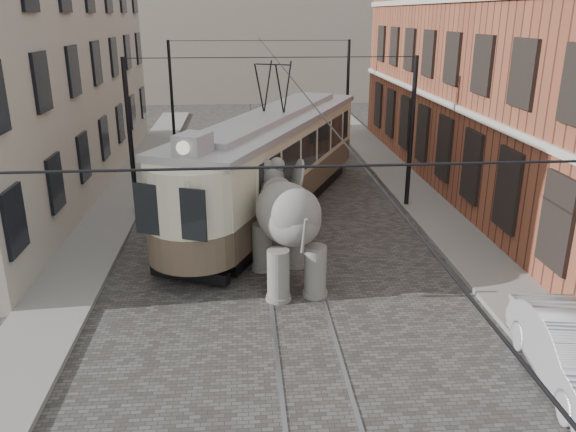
{
  "coord_description": "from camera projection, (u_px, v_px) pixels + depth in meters",
  "views": [
    {
      "loc": [
        -1.39,
        -15.85,
        7.47
      ],
      "look_at": [
        -0.17,
        -0.64,
        2.1
      ],
      "focal_mm": 35.96,
      "sensor_mm": 36.0,
      "label": 1
    }
  ],
  "objects": [
    {
      "name": "ground",
      "position": [
        292.0,
        274.0,
        17.48
      ],
      "size": [
        120.0,
        120.0,
        0.0
      ],
      "primitive_type": "plane",
      "color": "#474542"
    },
    {
      "name": "tram_rails",
      "position": [
        292.0,
        274.0,
        17.48
      ],
      "size": [
        1.54,
        80.0,
        0.02
      ],
      "primitive_type": null,
      "color": "slate",
      "rests_on": "ground"
    },
    {
      "name": "catenary",
      "position": [
        275.0,
        142.0,
        21.17
      ],
      "size": [
        11.0,
        30.2,
        6.0
      ],
      "primitive_type": null,
      "color": "black",
      "rests_on": "ground"
    },
    {
      "name": "sidewalk_right",
      "position": [
        484.0,
        265.0,
        17.91
      ],
      "size": [
        2.0,
        60.0,
        0.15
      ],
      "primitive_type": "cube",
      "color": "slate",
      "rests_on": "ground"
    },
    {
      "name": "elephant",
      "position": [
        288.0,
        229.0,
        16.46
      ],
      "size": [
        3.83,
        5.8,
        3.29
      ],
      "primitive_type": null,
      "rotation": [
        0.0,
        0.0,
        0.17
      ],
      "color": "#5D5B56",
      "rests_on": "ground"
    },
    {
      "name": "distant_block",
      "position": [
        254.0,
        19.0,
        52.77
      ],
      "size": [
        28.0,
        10.0,
        14.0
      ],
      "primitive_type": "cube",
      "color": "#9F9684",
      "rests_on": "ground"
    },
    {
      "name": "stucco_building",
      "position": [
        13.0,
        75.0,
        24.4
      ],
      "size": [
        7.0,
        24.0,
        10.0
      ],
      "primitive_type": "cube",
      "color": "#9F9684",
      "rests_on": "ground"
    },
    {
      "name": "brick_building",
      "position": [
        529.0,
        50.0,
        24.78
      ],
      "size": [
        8.0,
        26.0,
        12.0
      ],
      "primitive_type": "cube",
      "color": "brown",
      "rests_on": "ground"
    },
    {
      "name": "tram",
      "position": [
        274.0,
        139.0,
        22.27
      ],
      "size": [
        8.6,
        14.44,
        5.74
      ],
      "primitive_type": null,
      "rotation": [
        0.0,
        0.0,
        -0.42
      ],
      "color": "beige",
      "rests_on": "ground"
    },
    {
      "name": "sidewalk_left",
      "position": [
        72.0,
        279.0,
        16.97
      ],
      "size": [
        2.0,
        60.0,
        0.15
      ],
      "primitive_type": "cube",
      "color": "slate",
      "rests_on": "ground"
    }
  ]
}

